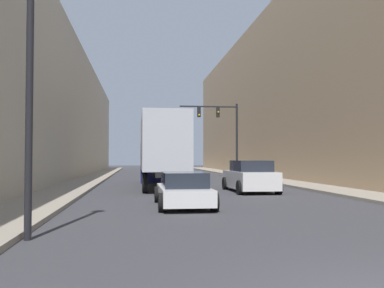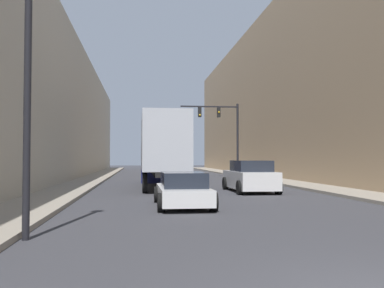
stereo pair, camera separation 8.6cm
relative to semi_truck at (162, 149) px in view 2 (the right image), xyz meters
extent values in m
cube|color=gray|center=(8.88, 8.23, -2.27)|extent=(2.40, 80.00, 0.15)
cube|color=gray|center=(-5.18, 8.23, -2.27)|extent=(2.40, 80.00, 0.15)
cube|color=tan|center=(13.08, 8.23, 5.42)|extent=(6.00, 80.00, 15.53)
cube|color=#BCB29E|center=(-9.39, 8.23, 3.51)|extent=(6.00, 80.00, 11.71)
cube|color=#B2B7C1|center=(0.00, -1.10, 0.31)|extent=(2.49, 9.47, 3.12)
cube|color=black|center=(0.00, -1.10, -1.40)|extent=(1.24, 9.47, 0.24)
cube|color=navy|center=(0.00, 4.89, -0.94)|extent=(2.49, 2.50, 2.82)
cylinder|color=black|center=(-1.09, -4.64, -1.85)|extent=(0.25, 1.00, 1.00)
cylinder|color=black|center=(1.09, -4.64, -1.85)|extent=(0.25, 1.00, 1.00)
cylinder|color=black|center=(-1.09, -3.44, -1.85)|extent=(0.25, 1.00, 1.00)
cylinder|color=black|center=(1.09, -3.44, -1.85)|extent=(0.25, 1.00, 1.00)
cylinder|color=black|center=(-1.09, 4.89, -1.85)|extent=(0.25, 1.00, 1.00)
cylinder|color=black|center=(1.09, 4.89, -1.85)|extent=(0.25, 1.00, 1.00)
cube|color=silver|center=(0.21, -10.76, -1.89)|extent=(1.74, 4.47, 0.56)
cube|color=#1E232D|center=(0.21, -10.98, -1.34)|extent=(1.53, 2.46, 0.54)
cylinder|color=black|center=(-0.66, -9.23, -2.03)|extent=(0.25, 0.64, 0.64)
cylinder|color=black|center=(1.08, -9.23, -2.03)|extent=(0.25, 0.64, 0.64)
cylinder|color=black|center=(-0.66, -12.39, -2.03)|extent=(0.25, 0.64, 0.64)
cylinder|color=black|center=(1.08, -12.39, -2.03)|extent=(0.25, 0.64, 0.64)
cube|color=silver|center=(4.44, -4.38, -1.70)|extent=(1.94, 4.79, 0.90)
cube|color=#1E232D|center=(4.44, -4.62, -0.97)|extent=(1.71, 2.63, 0.57)
cylinder|color=black|center=(3.47, -2.68, -1.99)|extent=(0.25, 0.70, 0.70)
cylinder|color=black|center=(5.41, -2.68, -1.99)|extent=(0.25, 0.70, 0.70)
cylinder|color=black|center=(3.47, -6.17, -1.99)|extent=(0.25, 0.70, 0.70)
cylinder|color=black|center=(5.41, -6.17, -1.99)|extent=(0.25, 0.70, 0.70)
cylinder|color=black|center=(7.53, 11.63, 1.03)|extent=(0.20, 0.20, 6.75)
cube|color=black|center=(4.91, 11.63, 4.11)|extent=(5.24, 0.12, 0.12)
cube|color=black|center=(5.78, 11.63, 3.60)|extent=(0.30, 0.24, 0.90)
sphere|color=gold|center=(5.78, 11.49, 3.60)|extent=(0.18, 0.18, 0.18)
cube|color=black|center=(4.03, 11.63, 3.60)|extent=(0.30, 0.24, 0.90)
sphere|color=gold|center=(4.03, 11.49, 3.32)|extent=(0.18, 0.18, 0.18)
cylinder|color=black|center=(-3.83, -16.80, 1.21)|extent=(0.16, 0.16, 7.11)
camera|label=1|loc=(-1.47, -26.50, -0.56)|focal=40.00mm
camera|label=2|loc=(-1.39, -26.51, -0.56)|focal=40.00mm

